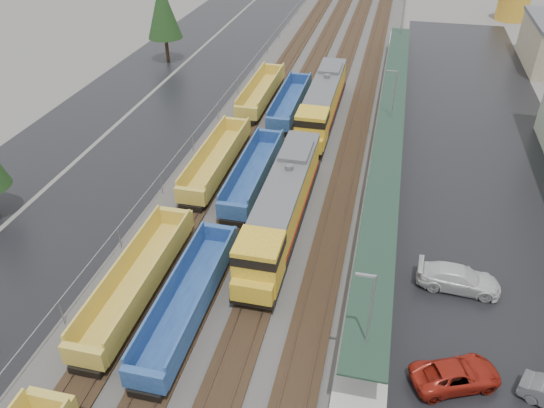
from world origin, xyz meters
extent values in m
cube|color=#302D2B|center=(0.00, 60.00, 0.04)|extent=(20.00, 160.00, 0.08)
cube|color=black|center=(-6.00, 60.00, 0.15)|extent=(2.60, 160.00, 0.15)
cube|color=#473326|center=(-6.72, 60.00, 0.27)|extent=(0.08, 160.00, 0.07)
cube|color=#473326|center=(-5.28, 60.00, 0.27)|extent=(0.08, 160.00, 0.07)
cube|color=black|center=(-2.00, 60.00, 0.15)|extent=(2.60, 160.00, 0.15)
cube|color=#473326|center=(-2.72, 60.00, 0.27)|extent=(0.08, 160.00, 0.07)
cube|color=#473326|center=(-1.28, 60.00, 0.27)|extent=(0.08, 160.00, 0.07)
cube|color=black|center=(2.00, 60.00, 0.15)|extent=(2.60, 160.00, 0.15)
cube|color=#473326|center=(1.28, 60.00, 0.27)|extent=(0.08, 160.00, 0.07)
cube|color=#473326|center=(2.72, 60.00, 0.27)|extent=(0.08, 160.00, 0.07)
cube|color=black|center=(6.00, 60.00, 0.15)|extent=(2.60, 160.00, 0.15)
cube|color=#473326|center=(5.28, 60.00, 0.27)|extent=(0.08, 160.00, 0.07)
cube|color=#473326|center=(6.72, 60.00, 0.27)|extent=(0.08, 160.00, 0.07)
cube|color=black|center=(-15.00, 60.00, 0.01)|extent=(10.00, 160.00, 0.02)
cube|color=black|center=(-25.00, 60.00, 0.01)|extent=(9.00, 160.00, 0.02)
cube|color=black|center=(19.00, 50.00, 0.01)|extent=(16.00, 100.00, 0.02)
cube|color=#9E9B93|center=(9.50, 50.00, 0.35)|extent=(3.00, 80.00, 0.70)
cylinder|color=gray|center=(9.50, 25.00, 1.90)|extent=(0.16, 0.16, 2.40)
cylinder|color=gray|center=(9.50, 40.00, 1.90)|extent=(0.16, 0.16, 2.40)
cylinder|color=gray|center=(9.50, 55.00, 1.90)|extent=(0.16, 0.16, 2.40)
cylinder|color=gray|center=(9.50, 70.00, 1.90)|extent=(0.16, 0.16, 2.40)
cylinder|color=gray|center=(9.50, 85.00, 1.90)|extent=(0.16, 0.16, 2.40)
cube|color=#1B3024|center=(9.50, 50.00, 3.20)|extent=(2.60, 65.00, 0.15)
cylinder|color=gray|center=(9.50, 20.00, 4.00)|extent=(0.12, 0.12, 8.00)
cube|color=gray|center=(9.00, 20.00, 7.90)|extent=(1.00, 0.15, 0.12)
cylinder|color=gray|center=(9.50, 50.00, 4.00)|extent=(0.12, 0.12, 8.00)
cube|color=gray|center=(9.00, 50.00, 7.90)|extent=(1.00, 0.15, 0.12)
cylinder|color=gray|center=(9.50, 80.00, 4.00)|extent=(0.12, 0.12, 8.00)
cube|color=gray|center=(9.00, 80.00, 7.90)|extent=(1.00, 0.15, 0.12)
cylinder|color=gray|center=(-9.50, 20.00, 1.00)|extent=(0.08, 0.08, 2.00)
cylinder|color=gray|center=(-9.50, 28.00, 1.00)|extent=(0.08, 0.08, 2.00)
cylinder|color=gray|center=(-9.50, 36.00, 1.00)|extent=(0.08, 0.08, 2.00)
cylinder|color=gray|center=(-9.50, 44.00, 1.00)|extent=(0.08, 0.08, 2.00)
cylinder|color=gray|center=(-9.50, 52.00, 1.00)|extent=(0.08, 0.08, 2.00)
cylinder|color=gray|center=(-9.50, 60.00, 1.00)|extent=(0.08, 0.08, 2.00)
cylinder|color=gray|center=(-9.50, 68.00, 1.00)|extent=(0.08, 0.08, 2.00)
cylinder|color=gray|center=(-9.50, 76.00, 1.00)|extent=(0.08, 0.08, 2.00)
cylinder|color=gray|center=(-9.50, 84.00, 1.00)|extent=(0.08, 0.08, 2.00)
cylinder|color=gray|center=(-9.50, 92.00, 1.00)|extent=(0.08, 0.08, 2.00)
cylinder|color=gray|center=(-9.50, 100.00, 1.00)|extent=(0.08, 0.08, 2.00)
cube|color=gray|center=(-9.50, 60.00, 2.00)|extent=(0.05, 160.00, 0.05)
cylinder|color=#332316|center=(-23.00, 70.00, 1.65)|extent=(0.50, 0.50, 3.30)
cone|color=black|center=(-23.00, 70.00, 7.15)|extent=(4.84, 4.84, 7.70)
cube|color=black|center=(2.00, 33.57, 0.85)|extent=(2.99, 19.93, 0.40)
cube|color=#BB7C1B|center=(2.00, 34.56, 2.54)|extent=(2.79, 15.94, 2.99)
cube|color=#BB7C1B|center=(2.00, 25.79, 2.74)|extent=(2.99, 3.19, 3.39)
cube|color=black|center=(2.00, 25.79, 3.74)|extent=(3.04, 3.24, 0.70)
cube|color=#BB7C1B|center=(2.00, 24.00, 1.74)|extent=(2.79, 1.00, 1.40)
cube|color=#59595B|center=(2.00, 34.56, 4.14)|extent=(2.84, 15.94, 0.35)
cube|color=maroon|center=(0.59, 34.56, 1.35)|extent=(0.04, 15.94, 0.35)
cube|color=maroon|center=(3.41, 34.56, 1.35)|extent=(0.04, 15.94, 0.35)
cube|color=black|center=(2.00, 33.57, 0.45)|extent=(2.19, 5.98, 0.60)
cube|color=black|center=(2.00, 26.59, 0.55)|extent=(2.39, 3.99, 0.50)
cube|color=black|center=(2.00, 40.54, 0.55)|extent=(2.39, 3.99, 0.50)
cylinder|color=#59595B|center=(2.00, 35.56, 4.44)|extent=(0.70, 0.70, 0.50)
cube|color=#59595B|center=(2.00, 38.55, 4.39)|extent=(2.39, 3.99, 0.50)
cube|color=black|center=(2.00, 54.57, 0.85)|extent=(2.99, 19.93, 0.40)
cube|color=#BB7C1B|center=(2.00, 55.56, 2.54)|extent=(2.79, 15.94, 2.99)
cube|color=#BB7C1B|center=(2.00, 46.79, 2.74)|extent=(2.99, 3.19, 3.39)
cube|color=black|center=(2.00, 46.79, 3.74)|extent=(3.04, 3.24, 0.70)
cube|color=#BB7C1B|center=(2.00, 45.00, 1.74)|extent=(2.79, 1.00, 1.40)
cube|color=#59595B|center=(2.00, 55.56, 4.14)|extent=(2.84, 15.94, 0.35)
cube|color=maroon|center=(0.59, 55.56, 1.35)|extent=(0.04, 15.94, 0.35)
cube|color=maroon|center=(3.41, 55.56, 1.35)|extent=(0.04, 15.94, 0.35)
cube|color=black|center=(2.00, 54.57, 0.45)|extent=(2.19, 5.98, 0.60)
cube|color=black|center=(2.00, 47.59, 0.55)|extent=(2.39, 3.99, 0.50)
cube|color=black|center=(2.00, 61.54, 0.55)|extent=(2.39, 3.99, 0.50)
cylinder|color=#59595B|center=(2.00, 56.56, 4.44)|extent=(0.70, 0.70, 0.50)
cube|color=#59595B|center=(2.00, 59.55, 4.39)|extent=(2.39, 3.99, 0.50)
cube|color=gold|center=(-6.00, 13.63, 1.57)|extent=(2.64, 0.51, 1.42)
cube|color=gold|center=(-6.00, 23.81, 0.86)|extent=(2.64, 13.65, 0.25)
cube|color=gold|center=(-7.27, 23.81, 1.77)|extent=(0.15, 13.65, 1.83)
cube|color=gold|center=(-4.73, 23.81, 1.77)|extent=(0.15, 13.65, 1.83)
cube|color=gold|center=(-6.00, 16.78, 1.57)|extent=(2.64, 0.51, 1.42)
cube|color=gold|center=(-6.00, 30.84, 1.57)|extent=(2.64, 0.51, 1.42)
cube|color=black|center=(-6.00, 17.49, 0.55)|extent=(2.03, 2.23, 0.51)
cube|color=black|center=(-6.00, 30.13, 0.55)|extent=(2.03, 2.23, 0.51)
cube|color=gold|center=(-6.00, 41.01, 0.86)|extent=(2.64, 13.65, 0.25)
cube|color=gold|center=(-7.27, 41.01, 1.77)|extent=(0.15, 13.65, 1.83)
cube|color=gold|center=(-4.73, 41.01, 1.77)|extent=(0.15, 13.65, 1.83)
cube|color=gold|center=(-6.00, 33.98, 1.57)|extent=(2.64, 0.51, 1.42)
cube|color=gold|center=(-6.00, 48.04, 1.57)|extent=(2.64, 0.51, 1.42)
cube|color=black|center=(-6.00, 34.69, 0.55)|extent=(2.03, 2.23, 0.51)
cube|color=black|center=(-6.00, 47.33, 0.55)|extent=(2.03, 2.23, 0.51)
cube|color=gold|center=(-6.00, 58.21, 0.86)|extent=(2.64, 13.65, 0.25)
cube|color=gold|center=(-7.27, 58.21, 1.77)|extent=(0.15, 13.65, 1.83)
cube|color=gold|center=(-4.73, 58.21, 1.77)|extent=(0.15, 13.65, 1.83)
cube|color=gold|center=(-6.00, 51.19, 1.57)|extent=(2.64, 0.51, 1.42)
cube|color=gold|center=(-6.00, 65.24, 1.57)|extent=(2.64, 0.51, 1.42)
cube|color=black|center=(-6.00, 51.90, 0.55)|extent=(2.03, 2.23, 0.51)
cube|color=black|center=(-6.00, 64.53, 0.55)|extent=(2.03, 2.23, 0.51)
cube|color=navy|center=(-2.00, 22.86, 0.84)|extent=(2.57, 13.14, 0.25)
cube|color=navy|center=(-3.23, 22.86, 1.73)|extent=(0.15, 13.14, 1.78)
cube|color=navy|center=(-0.77, 22.86, 1.73)|extent=(0.15, 13.14, 1.78)
cube|color=navy|center=(-2.00, 16.10, 1.53)|extent=(2.57, 0.49, 1.38)
cube|color=navy|center=(-2.00, 29.63, 1.53)|extent=(2.57, 0.49, 1.38)
cube|color=black|center=(-2.00, 16.79, 0.55)|extent=(1.97, 2.17, 0.49)
cube|color=black|center=(-2.00, 28.94, 0.55)|extent=(1.97, 2.17, 0.49)
cube|color=navy|center=(-2.00, 39.45, 0.84)|extent=(2.57, 13.14, 0.25)
cube|color=navy|center=(-3.23, 39.45, 1.73)|extent=(0.15, 13.14, 1.78)
cube|color=navy|center=(-0.77, 39.45, 1.73)|extent=(0.15, 13.14, 1.78)
cube|color=navy|center=(-2.00, 32.69, 1.53)|extent=(2.57, 0.49, 1.38)
cube|color=navy|center=(-2.00, 46.22, 1.53)|extent=(2.57, 0.49, 1.38)
cube|color=black|center=(-2.00, 33.38, 0.55)|extent=(1.97, 2.17, 0.49)
cube|color=black|center=(-2.00, 45.53, 0.55)|extent=(1.97, 2.17, 0.49)
cube|color=navy|center=(-2.00, 56.04, 0.84)|extent=(2.57, 13.14, 0.25)
cube|color=navy|center=(-3.23, 56.04, 1.73)|extent=(0.15, 13.14, 1.78)
cube|color=navy|center=(-0.77, 56.04, 1.73)|extent=(0.15, 13.14, 1.78)
cube|color=navy|center=(-2.00, 49.28, 1.53)|extent=(2.57, 0.49, 1.38)
cube|color=navy|center=(-2.00, 62.81, 1.53)|extent=(2.57, 0.49, 1.38)
cube|color=black|center=(-2.00, 49.97, 0.55)|extent=(1.97, 2.17, 0.49)
cube|color=black|center=(-2.00, 62.12, 0.55)|extent=(1.97, 2.17, 0.49)
cylinder|color=gold|center=(28.58, 104.90, 2.73)|extent=(5.46, 5.46, 5.46)
imported|color=maroon|center=(14.72, 21.02, 0.71)|extent=(4.22, 5.64, 1.42)
imported|color=silver|center=(15.32, 29.36, 0.82)|extent=(2.60, 5.78, 1.64)
camera|label=1|loc=(9.01, -0.43, 25.47)|focal=35.00mm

